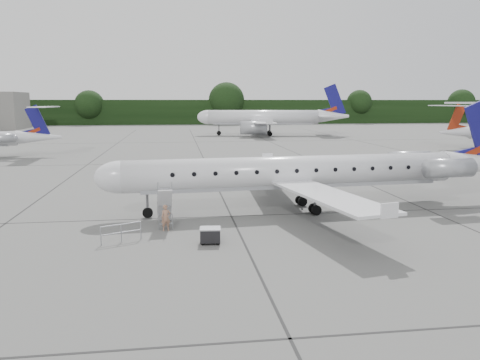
{
  "coord_description": "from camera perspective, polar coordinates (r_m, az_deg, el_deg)",
  "views": [
    {
      "loc": [
        -8.15,
        -26.67,
        7.54
      ],
      "look_at": [
        -3.99,
        4.11,
        2.3
      ],
      "focal_mm": 35.0,
      "sensor_mm": 36.0,
      "label": 1
    }
  ],
  "objects": [
    {
      "name": "baggage_cart",
      "position": [
        25.25,
        -3.65,
        -6.73
      ],
      "size": [
        1.12,
        0.94,
        0.92
      ],
      "primitive_type": null,
      "rotation": [
        0.0,
        0.0,
        -0.08
      ],
      "color": "black",
      "rests_on": "ground"
    },
    {
      "name": "safety_railing",
      "position": [
        26.18,
        -14.27,
        -6.32
      ],
      "size": [
        2.04,
        0.97,
        1.0
      ],
      "primitive_type": null,
      "rotation": [
        0.0,
        0.0,
        0.42
      ],
      "color": "gray",
      "rests_on": "ground"
    },
    {
      "name": "airstair",
      "position": [
        28.98,
        -9.17,
        -3.2
      ],
      "size": [
        1.01,
        2.15,
        2.39
      ],
      "primitive_type": null,
      "rotation": [
        0.0,
        0.0,
        0.08
      ],
      "color": "silver",
      "rests_on": "ground"
    },
    {
      "name": "passenger",
      "position": [
        27.91,
        -9.02,
        -4.57
      ],
      "size": [
        0.64,
        0.5,
        1.55
      ],
      "primitive_type": "imported",
      "rotation": [
        0.0,
        0.0,
        0.25
      ],
      "color": "#9A6C54",
      "rests_on": "ground"
    },
    {
      "name": "treeline",
      "position": [
        156.92,
        -4.76,
        8.26
      ],
      "size": [
        260.0,
        4.0,
        8.0
      ],
      "primitive_type": "cube",
      "color": "black",
      "rests_on": "ground"
    },
    {
      "name": "ground",
      "position": [
        28.88,
        9.02,
        -5.68
      ],
      "size": [
        320.0,
        320.0,
        0.0
      ],
      "primitive_type": "plane",
      "color": "slate",
      "rests_on": "ground"
    },
    {
      "name": "main_regional_jet",
      "position": [
        32.32,
        6.64,
        2.89
      ],
      "size": [
        31.3,
        23.64,
        7.62
      ],
      "primitive_type": null,
      "rotation": [
        0.0,
        0.0,
        0.08
      ],
      "color": "silver",
      "rests_on": "ground"
    },
    {
      "name": "bg_narrowbody",
      "position": [
        104.83,
        2.81,
        8.51
      ],
      "size": [
        34.32,
        27.11,
        11.18
      ],
      "primitive_type": null,
      "rotation": [
        0.0,
        0.0,
        -0.16
      ],
      "color": "silver",
      "rests_on": "ground"
    }
  ]
}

